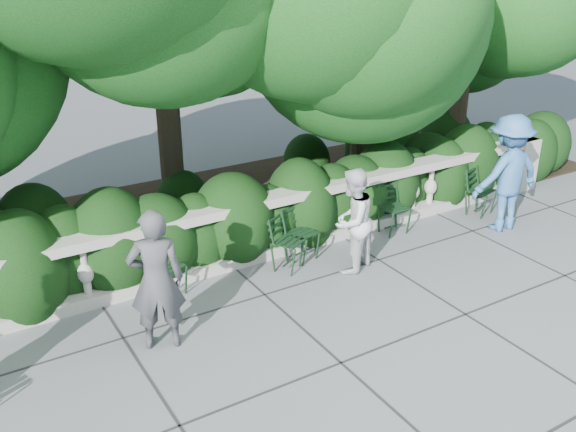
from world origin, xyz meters
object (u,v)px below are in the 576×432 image
chair_c (308,262)px  chair_d (297,271)px  person_woman_grey (156,280)px  person_older_blue (507,173)px  chair_e (398,236)px  chair_f (486,216)px  person_casual_man (352,221)px  chair_a (176,299)px

chair_c → chair_d: bearing=-166.3°
person_woman_grey → person_older_blue: person_older_blue is taller
chair_e → chair_f: bearing=-4.2°
chair_c → person_older_blue: 3.65m
chair_c → person_casual_man: size_ratio=0.54×
chair_a → chair_f: (5.75, -0.21, 0.00)m
person_casual_man → person_older_blue: (3.04, -0.13, 0.20)m
chair_d → person_casual_man: (0.70, -0.35, 0.78)m
chair_f → person_casual_man: size_ratio=0.54×
chair_a → person_woman_grey: (-0.55, -0.91, 0.89)m
chair_a → person_casual_man: 2.71m
chair_d → person_older_blue: person_older_blue is taller
chair_d → person_woman_grey: bearing=167.2°
chair_c → chair_e: same height
chair_d → person_woman_grey: (-2.38, -0.72, 0.89)m
chair_a → person_woman_grey: person_woman_grey is taller
person_casual_man → person_older_blue: person_older_blue is taller
chair_e → chair_f: (1.84, -0.18, 0.00)m
chair_e → person_older_blue: 2.05m
person_woman_grey → chair_d: bearing=-143.9°
chair_c → chair_e: 1.79m
chair_e → chair_d: bearing=-174.0°
person_older_blue → chair_e: bearing=-15.6°
chair_c → person_woman_grey: 2.94m
person_woman_grey → chair_c: bearing=-142.7°
chair_d → person_older_blue: size_ratio=0.43×
chair_d → chair_f: bearing=-29.8°
chair_e → person_casual_man: person_casual_man is taller
chair_c → person_woman_grey: bearing=-175.5°
chair_e → person_woman_grey: bearing=-167.3°
chair_e → person_casual_man: (-1.37, -0.52, 0.78)m
chair_c → person_older_blue: bearing=-23.7°
chair_c → chair_e: bearing=-12.8°
chair_a → chair_c: same height
chair_a → chair_e: (3.90, -0.02, 0.00)m
chair_c → person_casual_man: bearing=-63.4°
chair_a → chair_d: size_ratio=1.00×
person_older_blue → chair_a: bearing=-1.3°
chair_d → chair_c: bearing=-2.4°
chair_e → person_casual_man: bearing=-157.7°
chair_e → person_older_blue: person_older_blue is taller
chair_d → chair_f: size_ratio=1.00×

